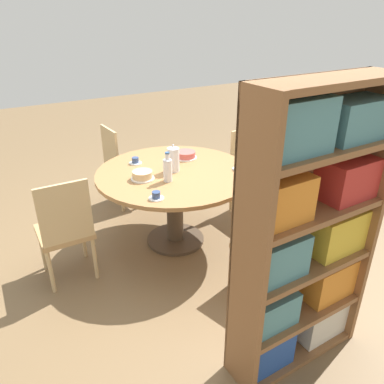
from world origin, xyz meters
The scene contains 14 objects.
ground_plane centered at (0.00, 0.00, 0.00)m, with size 14.00×14.00×0.00m, color brown.
dining_table centered at (0.00, 0.00, 0.61)m, with size 1.44×1.44×0.75m.
chair_a centered at (1.04, 0.05, 0.49)m, with size 0.43×0.43×0.94m.
chair_b centered at (-0.34, 0.98, 0.49)m, with size 0.52×0.52×0.94m.
chair_c centered at (-1.03, -0.12, 0.49)m, with size 0.44×0.44×0.94m.
chair_d centered at (0.12, -1.03, 0.49)m, with size 0.44×0.44×0.94m.
bookshelf centered at (-0.01, 1.58, 0.89)m, with size 0.92×0.28×1.81m.
coffee_pot centered at (0.00, -0.01, 0.87)m, with size 0.11×0.11×0.26m.
water_bottle centered at (0.15, 0.17, 0.86)m, with size 0.08×0.08×0.26m.
cake_main centered at (-0.26, -0.24, 0.79)m, with size 0.22×0.22×0.07m.
cake_second centered at (0.32, 0.01, 0.79)m, with size 0.21×0.21×0.07m.
cup_a centered at (0.22, -0.37, 0.78)m, with size 0.12×0.12×0.06m.
cup_b centered at (0.39, 0.42, 0.78)m, with size 0.12×0.12×0.06m.
cup_c centered at (-0.54, 0.27, 0.78)m, with size 0.12×0.12×0.06m.
Camera 1 is at (1.51, 2.81, 2.09)m, focal length 35.00 mm.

